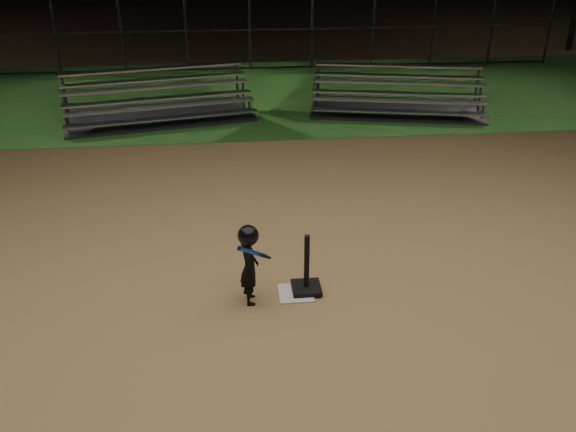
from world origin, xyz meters
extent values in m
plane|color=#9A7546|center=(0.00, 0.00, 0.00)|extent=(80.00, 80.00, 0.00)
cube|color=#23551B|center=(0.00, 10.00, 0.01)|extent=(60.00, 8.00, 0.01)
cube|color=beige|center=(0.00, 0.00, 0.01)|extent=(0.45, 0.45, 0.02)
cube|color=black|center=(0.15, 0.05, 0.05)|extent=(0.38, 0.38, 0.06)
cylinder|color=black|center=(0.15, 0.05, 0.46)|extent=(0.07, 0.07, 0.76)
imported|color=black|center=(-0.60, -0.10, 0.49)|extent=(0.26, 0.37, 0.98)
sphere|color=black|center=(-0.60, -0.10, 0.96)|extent=(0.27, 0.27, 0.27)
cylinder|color=blue|center=(-0.55, -0.25, 0.81)|extent=(0.41, 0.47, 0.42)
cylinder|color=black|center=(-0.39, -0.13, 0.67)|extent=(0.15, 0.16, 0.14)
cube|color=#ABACB0|center=(-2.36, 7.41, 0.45)|extent=(4.42, 1.19, 0.04)
cube|color=#ABACB0|center=(-2.29, 7.11, 0.25)|extent=(4.42, 1.19, 0.03)
cube|color=#ABACB0|center=(-2.49, 8.01, 0.76)|extent=(4.42, 1.19, 0.04)
cube|color=#ABACB0|center=(-2.42, 7.71, 0.56)|extent=(4.42, 1.19, 0.03)
cube|color=#ABACB0|center=(-2.62, 8.61, 1.07)|extent=(4.42, 1.19, 0.04)
cube|color=#ABACB0|center=(-2.55, 8.31, 0.87)|extent=(4.42, 1.19, 0.03)
cube|color=#38383D|center=(-2.49, 8.01, 0.03)|extent=(4.82, 3.06, 0.07)
cube|color=#B9B9BE|center=(3.38, 7.41, 0.42)|extent=(4.21, 1.16, 0.04)
cube|color=#B9B9BE|center=(3.32, 7.12, 0.23)|extent=(4.21, 1.16, 0.03)
cube|color=#B9B9BE|center=(3.50, 7.98, 0.72)|extent=(4.21, 1.16, 0.04)
cube|color=#B9B9BE|center=(3.44, 7.69, 0.53)|extent=(4.21, 1.16, 0.03)
cube|color=#B9B9BE|center=(3.63, 8.55, 1.02)|extent=(4.21, 1.16, 0.04)
cube|color=#B9B9BE|center=(3.57, 8.26, 0.83)|extent=(4.21, 1.16, 0.03)
cube|color=#38383D|center=(3.50, 7.98, 0.03)|extent=(4.59, 2.93, 0.06)
cube|color=#38383D|center=(0.00, 13.00, 0.05)|extent=(20.00, 0.05, 0.05)
cube|color=#38383D|center=(0.00, 13.00, 1.25)|extent=(20.00, 0.05, 0.05)
cylinder|color=#38383D|center=(-5.00, 13.00, 1.25)|extent=(0.08, 0.08, 2.50)
cylinder|color=#38383D|center=(0.00, 13.00, 1.25)|extent=(0.08, 0.08, 2.50)
cylinder|color=#38383D|center=(5.00, 13.00, 1.25)|extent=(0.08, 0.08, 2.50)
cylinder|color=#38383D|center=(10.00, 13.00, 1.25)|extent=(0.08, 0.08, 2.50)
camera|label=1|loc=(-0.76, -6.47, 4.44)|focal=36.98mm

